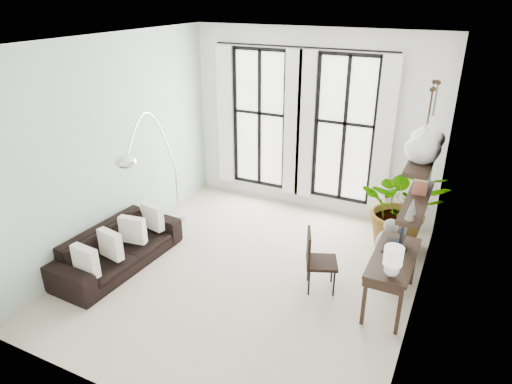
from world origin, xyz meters
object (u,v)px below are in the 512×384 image
Objects in this scene: plant at (402,207)px; buddha at (388,247)px; sofa at (118,248)px; desk at (393,261)px; desk_chair at (316,257)px; arc_lamp at (151,141)px.

plant is 1.78× the size of buddha.
desk reaches higher than sofa.
desk_chair is (-0.97, -0.05, -0.19)m from desk.
desk_chair is 1.10× the size of buddha.
desk is at bearing -84.30° from plant.
desk_chair is 2.93m from arc_lamp.
buddha is (3.56, 1.68, 0.03)m from sofa.
plant is at bearing 95.70° from desk.
sofa is at bearing -146.69° from plant.
buddha is at bearing -92.82° from plant.
sofa is 2.88m from desk_chair.
buddha is (3.45, 0.83, -1.36)m from arc_lamp.
plant is 1.61× the size of desk_chair.
desk is 1.54× the size of buddha.
desk is at bearing -78.02° from buddha.
desk_chair is 0.40× the size of arc_lamp.
plant is (3.59, 2.36, 0.40)m from sofa.
plant is at bearing 41.81° from desk_chair.
plant is at bearing -54.15° from sofa.
desk reaches higher than buddha.
arc_lamp is 2.77× the size of buddha.
desk is 3.78m from arc_lamp.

